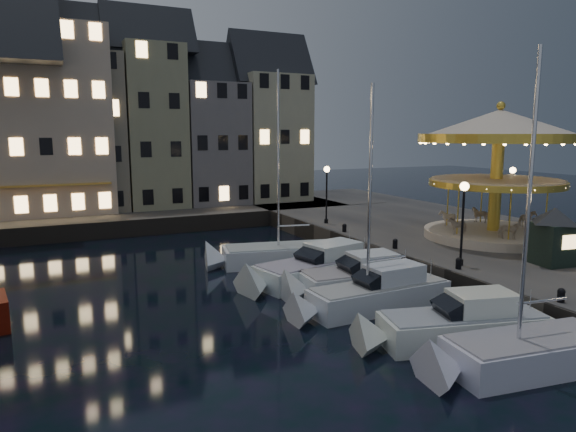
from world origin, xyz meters
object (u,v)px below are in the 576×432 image
bollard_a (561,295)px  motorboat_b (452,327)px  streetlamp_b (463,211)px  streetlamp_c (327,186)px  bollard_b (459,263)px  motorboat_c (372,296)px  bollard_d (344,227)px  motorboat_a (517,356)px  motorboat_d (352,281)px  ticket_kiosk (554,226)px  motorboat_e (315,270)px  bollard_c (395,243)px  carousel (498,149)px  motorboat_f (282,255)px  streetlamp_d (512,188)px

bollard_a → motorboat_b: 4.70m
streetlamp_b → motorboat_b: 7.86m
streetlamp_c → bollard_b: (-0.60, -14.00, -2.41)m
motorboat_b → motorboat_c: bearing=97.8°
bollard_d → motorboat_b: bearing=-106.7°
streetlamp_c → motorboat_a: bearing=-102.7°
motorboat_b → motorboat_d: 6.87m
bollard_a → motorboat_d: 9.17m
motorboat_a → ticket_kiosk: (9.07, 5.81, 2.70)m
streetlamp_b → motorboat_e: size_ratio=0.49×
motorboat_c → motorboat_d: bearing=77.6°
bollard_b → motorboat_a: motorboat_a is taller
motorboat_a → motorboat_e: (-1.02, 12.14, 0.11)m
bollard_a → bollard_c: same height
bollard_a → motorboat_d: motorboat_d is taller
bollard_c → carousel: bearing=-2.2°
motorboat_d → ticket_kiosk: (9.42, -3.73, 2.60)m
bollard_b → motorboat_c: bearing=-179.1°
bollard_a → motorboat_e: size_ratio=0.07×
motorboat_a → motorboat_d: 9.55m
bollard_d → ticket_kiosk: 12.89m
streetlamp_b → motorboat_f: bearing=124.1°
motorboat_a → motorboat_c: 7.10m
ticket_kiosk → motorboat_e: bearing=147.9°
bollard_b → motorboat_f: bearing=119.8°
motorboat_d → motorboat_e: bearing=104.5°
streetlamp_b → streetlamp_c: size_ratio=1.00×
bollard_c → motorboat_d: bearing=-150.3°
motorboat_f → streetlamp_b: bearing=-55.9°
streetlamp_c → bollard_c: (-0.60, -9.00, -2.41)m
motorboat_a → motorboat_d: (-0.35, 9.54, 0.10)m
motorboat_a → motorboat_f: bearing=93.7°
motorboat_b → motorboat_c: 4.41m
ticket_kiosk → motorboat_a: bearing=-147.3°
motorboat_a → streetlamp_b: bearing=58.0°
bollard_a → bollard_d: same height
streetlamp_d → motorboat_f: motorboat_f is taller
bollard_b → motorboat_d: size_ratio=0.08×
streetlamp_c → motorboat_a: motorboat_a is taller
motorboat_a → streetlamp_d: bearing=42.3°
bollard_a → bollard_c: (0.00, 10.50, 0.00)m
bollard_a → bollard_b: 5.50m
motorboat_e → bollard_c: bearing=-0.1°
bollard_a → motorboat_b: bearing=166.8°
motorboat_f → motorboat_e: bearing=-89.7°
motorboat_b → motorboat_d: (-0.05, 6.87, -0.00)m
streetlamp_b → ticket_kiosk: bearing=-23.0°
streetlamp_b → motorboat_d: size_ratio=0.60×
bollard_c → motorboat_d: (-4.53, -2.58, -0.96)m
bollard_c → motorboat_b: bearing=-115.4°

